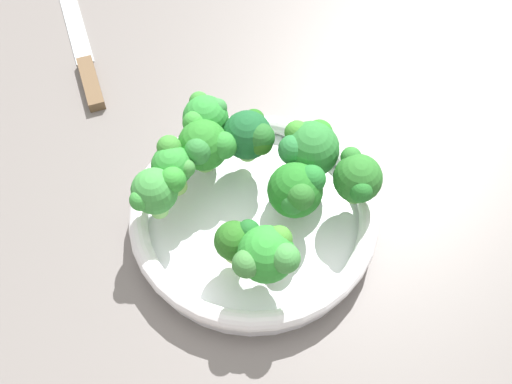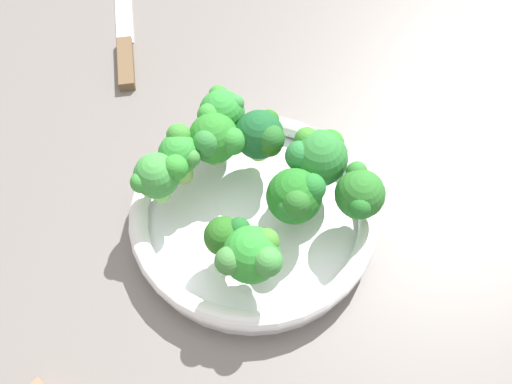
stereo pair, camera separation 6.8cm
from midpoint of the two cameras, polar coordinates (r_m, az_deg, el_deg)
ground_plane at (r=76.46cm, az=-4.26°, el=-1.72°), size 130.00×130.00×2.50cm
bowl at (r=71.90cm, az=-2.69°, el=-2.39°), size 29.46×29.46×4.13cm
broccoli_floret_0 at (r=62.29cm, az=-2.04°, el=-6.22°), size 7.23×6.68×7.10cm
broccoli_floret_1 at (r=71.18cm, az=-3.25°, el=5.17°), size 5.99×6.60×6.78cm
broccoli_floret_2 at (r=64.56cm, az=-4.84°, el=-4.81°), size 5.13×4.37×5.33cm
broccoli_floret_3 at (r=69.40cm, az=-10.66°, el=2.30°), size 4.82×5.53×6.99cm
broccoli_floret_4 at (r=66.35cm, az=1.01°, el=-0.10°), size 6.48×6.42×6.95cm
broccoli_floret_5 at (r=68.04cm, az=6.81°, el=1.05°), size 5.63×6.52×6.62cm
broccoli_floret_6 at (r=67.54cm, az=-12.29°, el=-0.14°), size 6.72×5.25×7.00cm
broccoli_floret_7 at (r=69.90cm, az=2.29°, el=4.05°), size 7.30×6.77×7.18cm
broccoli_floret_8 at (r=73.35cm, az=-7.53°, el=6.82°), size 6.10×6.16×6.65cm
broccoli_floret_9 at (r=70.55cm, az=-7.61°, el=4.11°), size 6.21×6.47×6.96cm
knife at (r=94.22cm, az=-17.94°, el=11.56°), size 8.31×26.46×1.50cm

